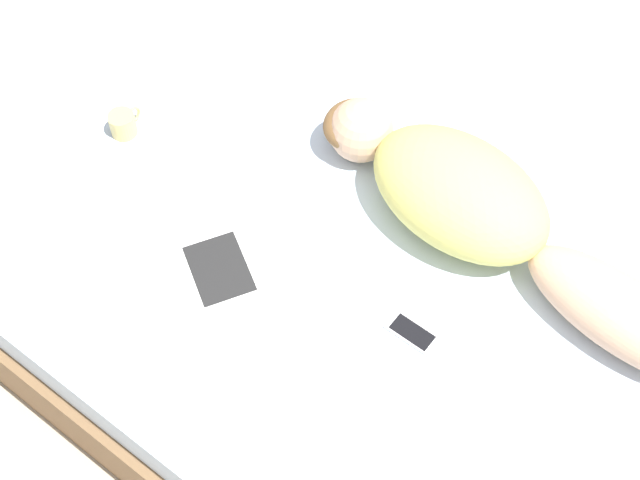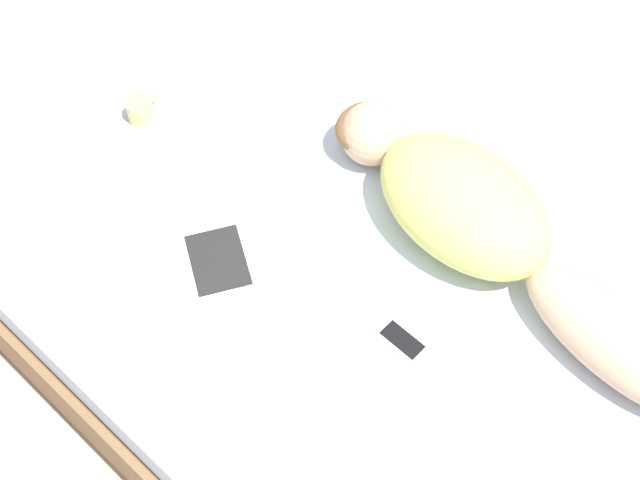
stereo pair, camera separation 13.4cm
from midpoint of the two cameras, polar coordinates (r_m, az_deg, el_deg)
ground_plane at (r=2.91m, az=6.34°, el=-6.24°), size 12.00×12.00×0.00m
bed at (r=2.70m, az=6.80°, el=-3.96°), size 1.81×2.31×0.47m
person at (r=2.47m, az=11.99°, el=0.95°), size 0.41×1.29×0.24m
open_magazine at (r=2.47m, az=-7.51°, el=-2.00°), size 0.55×0.49×0.01m
coffee_mug at (r=2.80m, az=-10.08°, el=8.19°), size 0.12×0.08×0.08m
cell_phone at (r=2.36m, az=6.91°, el=-6.48°), size 0.07×0.14×0.01m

